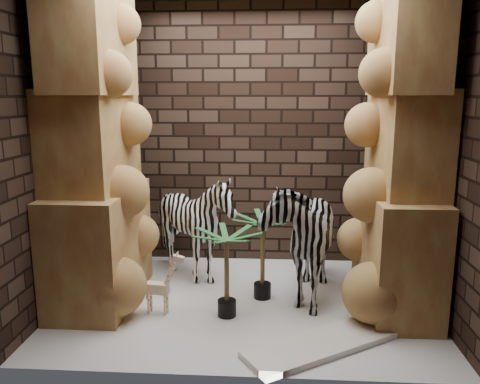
# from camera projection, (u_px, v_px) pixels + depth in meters

# --- Properties ---
(floor) EXTENTS (3.50, 3.50, 0.00)m
(floor) POSITION_uv_depth(u_px,v_px,m) (244.00, 302.00, 4.64)
(floor) COLOR silver
(floor) RESTS_ON ground
(wall_back) EXTENTS (3.50, 0.00, 3.50)m
(wall_back) POSITION_uv_depth(u_px,v_px,m) (250.00, 136.00, 5.56)
(wall_back) COLOR black
(wall_back) RESTS_ON ground
(wall_front) EXTENTS (3.50, 0.00, 3.50)m
(wall_front) POSITION_uv_depth(u_px,v_px,m) (234.00, 169.00, 3.11)
(wall_front) COLOR black
(wall_front) RESTS_ON ground
(wall_left) EXTENTS (0.00, 3.00, 3.00)m
(wall_left) POSITION_uv_depth(u_px,v_px,m) (57.00, 147.00, 4.44)
(wall_left) COLOR black
(wall_left) RESTS_ON ground
(wall_right) EXTENTS (0.00, 3.00, 3.00)m
(wall_right) POSITION_uv_depth(u_px,v_px,m) (441.00, 150.00, 4.23)
(wall_right) COLOR black
(wall_right) RESTS_ON ground
(rock_pillar_left) EXTENTS (0.68, 1.30, 3.00)m
(rock_pillar_left) POSITION_uv_depth(u_px,v_px,m) (94.00, 147.00, 4.42)
(rock_pillar_left) COLOR tan
(rock_pillar_left) RESTS_ON floor
(rock_pillar_right) EXTENTS (0.58, 1.25, 3.00)m
(rock_pillar_right) POSITION_uv_depth(u_px,v_px,m) (403.00, 149.00, 4.25)
(rock_pillar_right) COLOR tan
(rock_pillar_right) RESTS_ON floor
(zebra_right) EXTENTS (0.81, 1.29, 1.44)m
(zebra_right) POSITION_uv_depth(u_px,v_px,m) (300.00, 225.00, 4.69)
(zebra_right) COLOR white
(zebra_right) RESTS_ON floor
(zebra_left) EXTENTS (0.96, 1.19, 1.08)m
(zebra_left) POSITION_uv_depth(u_px,v_px,m) (196.00, 231.00, 5.11)
(zebra_left) COLOR white
(zebra_left) RESTS_ON floor
(giraffe_toy) EXTENTS (0.33, 0.16, 0.62)m
(giraffe_toy) POSITION_uv_depth(u_px,v_px,m) (157.00, 281.00, 4.34)
(giraffe_toy) COLOR #FEDFBC
(giraffe_toy) RESTS_ON floor
(palm_front) EXTENTS (0.36, 0.36, 0.86)m
(palm_front) POSITION_uv_depth(u_px,v_px,m) (263.00, 256.00, 4.65)
(palm_front) COLOR #1D5B2C
(palm_front) RESTS_ON floor
(palm_back) EXTENTS (0.36, 0.36, 0.82)m
(palm_back) POSITION_uv_depth(u_px,v_px,m) (227.00, 273.00, 4.27)
(palm_back) COLOR #1D5B2C
(palm_back) RESTS_ON floor
(surfboard) EXTENTS (1.59, 1.23, 0.05)m
(surfboard) POSITION_uv_depth(u_px,v_px,m) (337.00, 339.00, 3.88)
(surfboard) COLOR white
(surfboard) RESTS_ON floor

